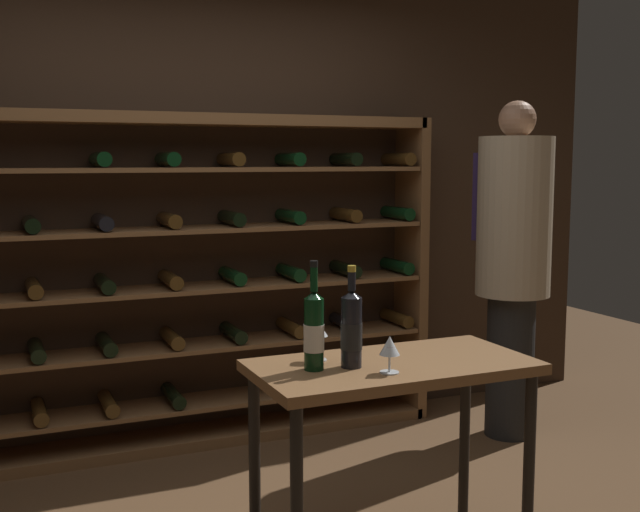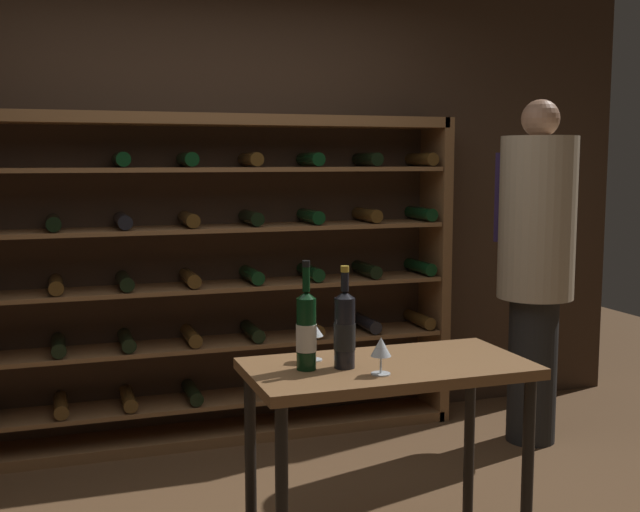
{
  "view_description": "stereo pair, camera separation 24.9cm",
  "coord_description": "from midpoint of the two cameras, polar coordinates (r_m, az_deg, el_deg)",
  "views": [
    {
      "loc": [
        -1.08,
        -2.68,
        1.58
      ],
      "look_at": [
        0.16,
        0.15,
        1.2
      ],
      "focal_mm": 44.45,
      "sensor_mm": 36.0,
      "label": 1
    },
    {
      "loc": [
        -0.85,
        -2.77,
        1.58
      ],
      "look_at": [
        0.16,
        0.15,
        1.2
      ],
      "focal_mm": 44.45,
      "sensor_mm": 36.0,
      "label": 2
    }
  ],
  "objects": [
    {
      "name": "back_wall",
      "position": [
        4.56,
        -6.74,
        4.68
      ],
      "size": [
        5.46,
        0.1,
        2.79
      ],
      "primitive_type": "cube",
      "color": "#3D2B1E",
      "rests_on": "ground"
    },
    {
      "name": "wine_rack",
      "position": [
        4.38,
        -7.66,
        -1.97
      ],
      "size": [
        3.05,
        0.32,
        1.82
      ],
      "color": "brown",
      "rests_on": "ground"
    },
    {
      "name": "tasting_table",
      "position": [
        2.98,
        7.32,
        -9.75
      ],
      "size": [
        1.04,
        0.53,
        0.83
      ],
      "color": "brown",
      "rests_on": "ground"
    },
    {
      "name": "person_bystander_dark_jacket",
      "position": [
        4.52,
        16.83,
        0.02
      ],
      "size": [
        0.41,
        0.41,
        1.89
      ],
      "rotation": [
        0.0,
        0.0,
        2.36
      ],
      "color": "black",
      "rests_on": "ground"
    },
    {
      "name": "wine_bottle_amber_reserve",
      "position": [
        2.81,
        1.47,
        -5.38
      ],
      "size": [
        0.07,
        0.07,
        0.39
      ],
      "color": "black",
      "rests_on": "tasting_table"
    },
    {
      "name": "wine_bottle_green_slim",
      "position": [
        2.84,
        4.31,
        -5.31
      ],
      "size": [
        0.08,
        0.08,
        0.37
      ],
      "color": "black",
      "rests_on": "tasting_table"
    },
    {
      "name": "wine_glass_stemmed_left",
      "position": [
        2.94,
        1.94,
        -5.44
      ],
      "size": [
        0.08,
        0.08,
        0.15
      ],
      "color": "silver",
      "rests_on": "tasting_table"
    },
    {
      "name": "wine_glass_stemmed_right",
      "position": [
        2.78,
        7.0,
        -6.67
      ],
      "size": [
        0.07,
        0.07,
        0.13
      ],
      "color": "silver",
      "rests_on": "tasting_table"
    }
  ]
}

